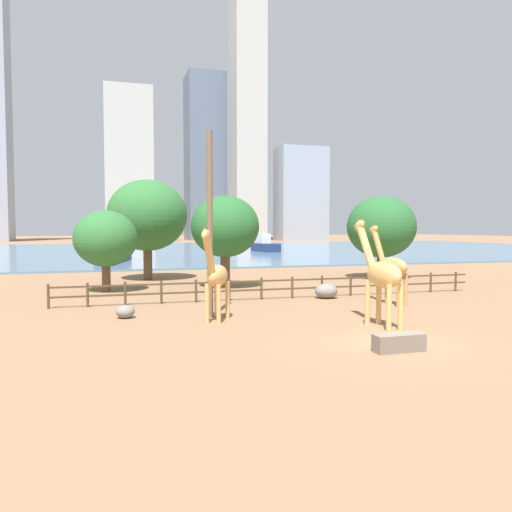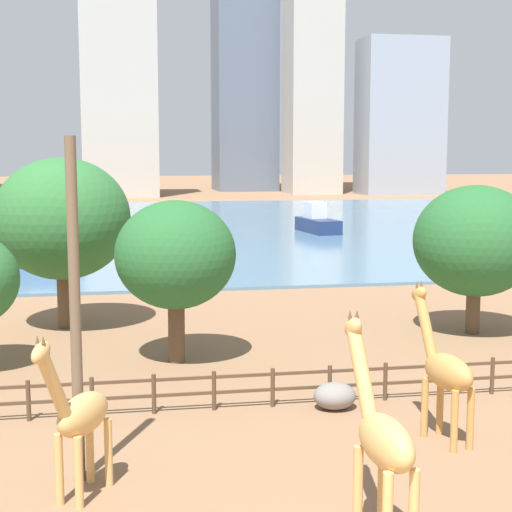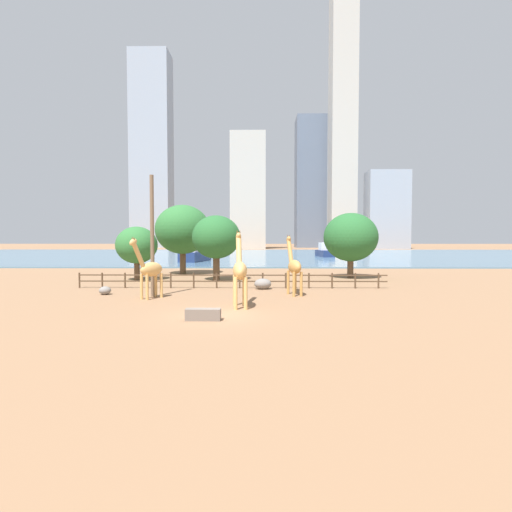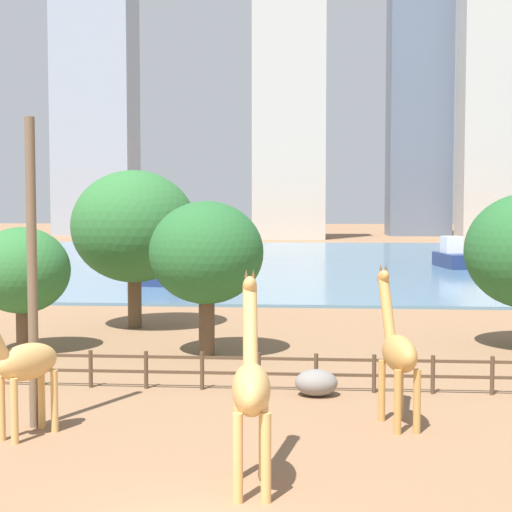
# 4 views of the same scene
# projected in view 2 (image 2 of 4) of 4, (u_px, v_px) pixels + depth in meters

# --- Properties ---
(ground_plane) EXTENTS (400.00, 400.00, 0.00)m
(ground_plane) POSITION_uv_depth(u_px,v_px,m) (153.00, 224.00, 92.15)
(ground_plane) COLOR #8C6647
(harbor_water) EXTENTS (180.00, 86.00, 0.20)m
(harbor_water) POSITION_uv_depth(u_px,v_px,m) (154.00, 226.00, 89.20)
(harbor_water) COLOR slate
(harbor_water) RESTS_ON ground
(giraffe_tall) EXTENTS (1.24, 2.92, 4.53)m
(giraffe_tall) POSITION_uv_depth(u_px,v_px,m) (445.00, 370.00, 22.54)
(giraffe_tall) COLOR #C18C47
(giraffe_tall) RESTS_ON ground
(giraffe_companion) EXTENTS (1.95, 2.80, 4.35)m
(giraffe_companion) POSITION_uv_depth(u_px,v_px,m) (79.00, 416.00, 18.80)
(giraffe_companion) COLOR tan
(giraffe_companion) RESTS_ON ground
(giraffe_young) EXTENTS (1.06, 3.35, 4.76)m
(giraffe_young) POSITION_uv_depth(u_px,v_px,m) (382.00, 439.00, 16.73)
(giraffe_young) COLOR tan
(giraffe_young) RESTS_ON ground
(utility_pole) EXTENTS (0.28, 0.28, 8.74)m
(utility_pole) POSITION_uv_depth(u_px,v_px,m) (75.00, 313.00, 19.49)
(utility_pole) COLOR brown
(utility_pole) RESTS_ON ground
(boulder_near_fence) EXTENTS (1.41, 1.17, 0.88)m
(boulder_near_fence) POSITION_uv_depth(u_px,v_px,m) (335.00, 396.00, 25.61)
(boulder_near_fence) COLOR gray
(boulder_near_fence) RESTS_ON ground
(enclosure_fence) EXTENTS (26.12, 0.14, 1.30)m
(enclosure_fence) POSITION_uv_depth(u_px,v_px,m) (249.00, 386.00, 25.67)
(enclosure_fence) COLOR #4C3826
(enclosure_fence) RESTS_ON ground
(tree_left_large) EXTENTS (5.68, 5.68, 6.89)m
(tree_left_large) POSITION_uv_depth(u_px,v_px,m) (475.00, 241.00, 35.92)
(tree_left_large) COLOR brown
(tree_left_large) RESTS_ON ground
(tree_center_broad) EXTENTS (6.40, 6.40, 8.14)m
(tree_center_broad) POSITION_uv_depth(u_px,v_px,m) (62.00, 219.00, 36.94)
(tree_center_broad) COLOR brown
(tree_center_broad) RESTS_ON ground
(tree_right_tall) EXTENTS (4.80, 4.80, 6.50)m
(tree_right_tall) POSITION_uv_depth(u_px,v_px,m) (176.00, 256.00, 30.93)
(tree_right_tall) COLOR brown
(tree_right_tall) RESTS_ON ground
(boat_ferry) EXTENTS (4.62, 8.73, 7.46)m
(boat_ferry) POSITION_uv_depth(u_px,v_px,m) (51.00, 245.00, 58.86)
(boat_ferry) COLOR navy
(boat_ferry) RESTS_ON harbor_water
(boat_sailboat) EXTENTS (3.38, 7.28, 3.09)m
(boat_sailboat) POSITION_uv_depth(u_px,v_px,m) (317.00, 222.00, 81.05)
(boat_sailboat) COLOR navy
(boat_sailboat) RESTS_ON harbor_water
(skyline_block_central) EXTENTS (14.10, 11.98, 46.46)m
(skyline_block_central) POSITION_uv_depth(u_px,v_px,m) (119.00, 74.00, 148.84)
(skyline_block_central) COLOR #B7B2A8
(skyline_block_central) RESTS_ON ground
(skyline_tower_glass) EXTENTS (16.20, 10.41, 31.12)m
(skyline_tower_glass) POSITION_uv_depth(u_px,v_px,m) (400.00, 117.00, 158.84)
(skyline_tower_glass) COLOR #939EAD
(skyline_tower_glass) RESTS_ON ground
(skyline_block_left) EXTENTS (13.17, 14.58, 58.79)m
(skyline_block_left) POSITION_uv_depth(u_px,v_px,m) (244.00, 57.00, 173.50)
(skyline_block_left) COLOR slate
(skyline_block_left) RESTS_ON ground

